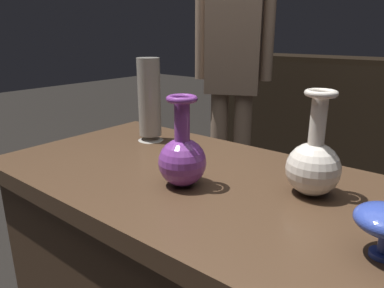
# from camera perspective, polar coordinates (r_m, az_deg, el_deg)

# --- Properties ---
(back_display_shelf) EXTENTS (2.60, 0.40, 0.99)m
(back_display_shelf) POSITION_cam_1_polar(r_m,az_deg,el_deg) (3.04, 27.40, 2.60)
(back_display_shelf) COLOR black
(back_display_shelf) RESTS_ON ground_plane
(vase_centerpiece) EXTENTS (0.12, 0.12, 0.23)m
(vase_centerpiece) POSITION_cam_1_polar(r_m,az_deg,el_deg) (0.88, -1.39, -2.07)
(vase_centerpiece) COLOR #7A388E
(vase_centerpiece) RESTS_ON display_plinth
(vase_tall_behind) EXTENTS (0.09, 0.09, 0.29)m
(vase_tall_behind) POSITION_cam_1_polar(r_m,az_deg,el_deg) (1.26, -6.84, 6.84)
(vase_tall_behind) COLOR gray
(vase_tall_behind) RESTS_ON display_plinth
(vase_left_accent) EXTENTS (0.13, 0.13, 0.25)m
(vase_left_accent) POSITION_cam_1_polar(r_m,az_deg,el_deg) (0.88, 18.90, -2.92)
(vase_left_accent) COLOR silver
(vase_left_accent) RESTS_ON display_plinth
(shelf_vase_far_left) EXTENTS (0.11, 0.11, 0.20)m
(shelf_vase_far_left) POSITION_cam_1_polar(r_m,az_deg,el_deg) (3.25, 9.94, 15.90)
(shelf_vase_far_left) COLOR #7A388E
(shelf_vase_far_left) RESTS_ON back_display_shelf
(visitor_near_left) EXTENTS (0.43, 0.30, 1.65)m
(visitor_near_left) POSITION_cam_1_polar(r_m,az_deg,el_deg) (2.22, 6.56, 12.19)
(visitor_near_left) COLOR #846B56
(visitor_near_left) RESTS_ON ground_plane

